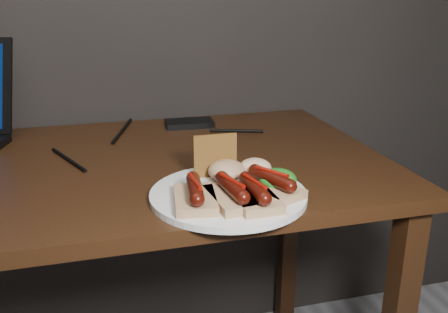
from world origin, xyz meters
TOP-DOWN VIEW (x-y plane):
  - desk at (0.00, 1.38)m, footprint 1.40×0.70m
  - hard_drive at (0.32, 1.63)m, footprint 0.13×0.08m
  - desk_cables at (0.02, 1.52)m, footprint 0.90×0.39m
  - plate at (0.29, 1.13)m, footprint 0.36×0.36m
  - bread_sausage_left at (0.22, 1.10)m, footprint 0.08×0.12m
  - bread_sausage_center at (0.29, 1.09)m, footprint 0.08×0.12m
  - bread_sausage_right at (0.37, 1.11)m, footprint 0.11×0.13m
  - bread_sausage_extra at (0.32, 1.07)m, footprint 0.07×0.12m
  - crispbread at (0.29, 1.22)m, footprint 0.08×0.01m
  - salad_greens at (0.38, 1.12)m, footprint 0.07×0.07m
  - salsa_mound at (0.31, 1.19)m, footprint 0.07×0.07m
  - coleslaw_mound at (0.37, 1.20)m, footprint 0.06×0.06m

SIDE VIEW (x-z plane):
  - desk at x=0.00m, z-range 0.29..1.04m
  - desk_cables at x=0.02m, z-range 0.75..0.76m
  - plate at x=0.29m, z-range 0.75..0.76m
  - hard_drive at x=0.32m, z-range 0.75..0.77m
  - bread_sausage_left at x=0.22m, z-range 0.76..0.80m
  - bread_sausage_center at x=0.29m, z-range 0.76..0.80m
  - bread_sausage_right at x=0.37m, z-range 0.76..0.80m
  - bread_sausage_extra at x=0.32m, z-range 0.76..0.80m
  - coleslaw_mound at x=0.37m, z-range 0.76..0.80m
  - salad_greens at x=0.38m, z-range 0.76..0.80m
  - salsa_mound at x=0.31m, z-range 0.76..0.80m
  - crispbread at x=0.29m, z-range 0.76..0.85m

